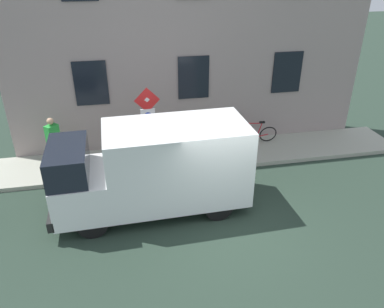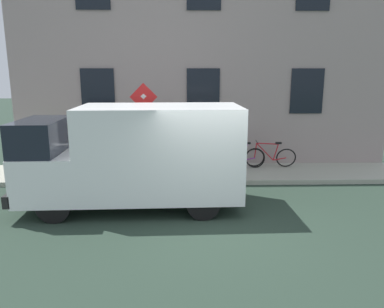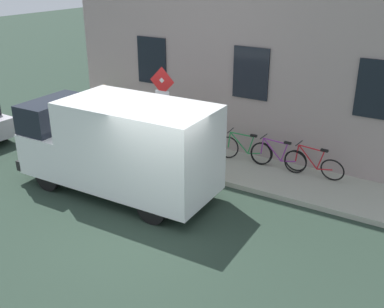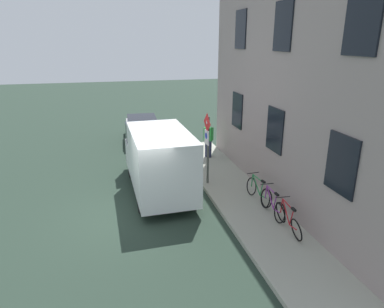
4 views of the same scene
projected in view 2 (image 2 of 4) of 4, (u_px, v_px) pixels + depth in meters
name	position (u px, v px, depth m)	size (l,w,h in m)	color
ground_plane	(215.00, 224.00, 8.16)	(80.00, 80.00, 0.00)	#25352B
sidewalk_slab	(204.00, 174.00, 11.91)	(2.09, 14.75, 0.14)	#A6A696
building_facade	(203.00, 46.00, 12.38)	(0.75, 12.75, 8.27)	gray
sign_post_stacked	(144.00, 119.00, 10.63)	(0.15, 0.56, 2.72)	#474C47
delivery_van	(136.00, 154.00, 8.91)	(2.13, 5.38, 2.50)	white
bicycle_red	(270.00, 156.00, 12.35)	(0.46, 1.72, 0.89)	black
bicycle_purple	(239.00, 157.00, 12.32)	(0.46, 1.71, 0.89)	black
bicycle_green	(208.00, 157.00, 12.30)	(0.46, 1.72, 0.89)	black
pedestrian	(52.00, 143.00, 11.69)	(0.47, 0.47, 1.72)	#262B47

